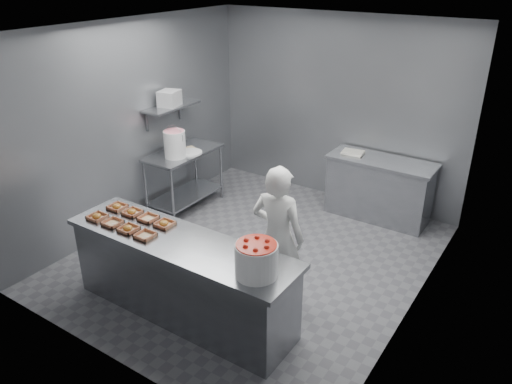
{
  "coord_description": "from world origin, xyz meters",
  "views": [
    {
      "loc": [
        3.03,
        -4.53,
        3.46
      ],
      "look_at": [
        0.16,
        -0.2,
        1.03
      ],
      "focal_mm": 35.0,
      "sensor_mm": 36.0,
      "label": 1
    }
  ],
  "objects_px": {
    "tray_0": "(97,217)",
    "tray_1": "(113,223)",
    "service_counter": "(182,277)",
    "glaze_bucket": "(175,143)",
    "tray_4": "(117,207)",
    "tray_6": "(148,218)",
    "back_counter": "(379,189)",
    "tray_7": "(164,224)",
    "tray_3": "(145,235)",
    "strawberry_tub": "(256,259)",
    "tray_2": "(128,229)",
    "appliance": "(169,98)",
    "prep_table": "(184,171)",
    "tray_5": "(132,212)",
    "worker": "(278,237)"
  },
  "relations": [
    {
      "from": "tray_0",
      "to": "tray_1",
      "type": "bearing_deg",
      "value": 0.0
    },
    {
      "from": "service_counter",
      "to": "glaze_bucket",
      "type": "height_order",
      "value": "glaze_bucket"
    },
    {
      "from": "tray_4",
      "to": "tray_6",
      "type": "xyz_separation_m",
      "value": [
        0.48,
        0.0,
        -0.0
      ]
    },
    {
      "from": "service_counter",
      "to": "back_counter",
      "type": "relative_size",
      "value": 1.73
    },
    {
      "from": "service_counter",
      "to": "tray_7",
      "type": "relative_size",
      "value": 13.88
    },
    {
      "from": "tray_3",
      "to": "back_counter",
      "type": "bearing_deg",
      "value": 70.09
    },
    {
      "from": "tray_7",
      "to": "strawberry_tub",
      "type": "xyz_separation_m",
      "value": [
        1.31,
        -0.22,
        0.15
      ]
    },
    {
      "from": "tray_2",
      "to": "appliance",
      "type": "xyz_separation_m",
      "value": [
        -1.25,
        2.07,
        0.75
      ]
    },
    {
      "from": "prep_table",
      "to": "tray_2",
      "type": "relative_size",
      "value": 6.4
    },
    {
      "from": "strawberry_tub",
      "to": "appliance",
      "type": "height_order",
      "value": "appliance"
    },
    {
      "from": "tray_0",
      "to": "tray_5",
      "type": "bearing_deg",
      "value": 49.94
    },
    {
      "from": "back_counter",
      "to": "tray_6",
      "type": "distance_m",
      "value": 3.47
    },
    {
      "from": "prep_table",
      "to": "worker",
      "type": "bearing_deg",
      "value": -27.05
    },
    {
      "from": "service_counter",
      "to": "tray_3",
      "type": "bearing_deg",
      "value": -156.54
    },
    {
      "from": "tray_2",
      "to": "tray_7",
      "type": "relative_size",
      "value": 1.0
    },
    {
      "from": "tray_5",
      "to": "tray_6",
      "type": "xyz_separation_m",
      "value": [
        0.24,
        0.0,
        -0.0
      ]
    },
    {
      "from": "tray_1",
      "to": "tray_2",
      "type": "relative_size",
      "value": 1.0
    },
    {
      "from": "tray_1",
      "to": "tray_6",
      "type": "bearing_deg",
      "value": 49.94
    },
    {
      "from": "back_counter",
      "to": "tray_7",
      "type": "relative_size",
      "value": 8.01
    },
    {
      "from": "prep_table",
      "to": "tray_7",
      "type": "distance_m",
      "value": 2.26
    },
    {
      "from": "prep_table",
      "to": "glaze_bucket",
      "type": "distance_m",
      "value": 0.56
    },
    {
      "from": "service_counter",
      "to": "tray_4",
      "type": "xyz_separation_m",
      "value": [
        -1.05,
        0.14,
        0.47
      ]
    },
    {
      "from": "tray_2",
      "to": "tray_6",
      "type": "bearing_deg",
      "value": 89.39
    },
    {
      "from": "tray_0",
      "to": "tray_3",
      "type": "xyz_separation_m",
      "value": [
        0.72,
        0.0,
        -0.0
      ]
    },
    {
      "from": "service_counter",
      "to": "tray_2",
      "type": "bearing_deg",
      "value": -165.99
    },
    {
      "from": "tray_0",
      "to": "glaze_bucket",
      "type": "distance_m",
      "value": 1.96
    },
    {
      "from": "back_counter",
      "to": "tray_0",
      "type": "xyz_separation_m",
      "value": [
        -1.95,
        -3.39,
        0.47
      ]
    },
    {
      "from": "back_counter",
      "to": "tray_6",
      "type": "bearing_deg",
      "value": -115.3
    },
    {
      "from": "tray_0",
      "to": "tray_4",
      "type": "bearing_deg",
      "value": 90.0
    },
    {
      "from": "tray_1",
      "to": "strawberry_tub",
      "type": "height_order",
      "value": "strawberry_tub"
    },
    {
      "from": "service_counter",
      "to": "worker",
      "type": "distance_m",
      "value": 1.08
    },
    {
      "from": "tray_0",
      "to": "tray_5",
      "type": "height_order",
      "value": "same"
    },
    {
      "from": "tray_6",
      "to": "tray_7",
      "type": "distance_m",
      "value": 0.24
    },
    {
      "from": "tray_3",
      "to": "tray_6",
      "type": "height_order",
      "value": "same"
    },
    {
      "from": "tray_1",
      "to": "tray_7",
      "type": "distance_m",
      "value": 0.56
    },
    {
      "from": "prep_table",
      "to": "tray_3",
      "type": "height_order",
      "value": "tray_3"
    },
    {
      "from": "tray_2",
      "to": "tray_5",
      "type": "xyz_separation_m",
      "value": [
        -0.24,
        0.29,
        0.0
      ]
    },
    {
      "from": "tray_5",
      "to": "appliance",
      "type": "relative_size",
      "value": 0.64
    },
    {
      "from": "strawberry_tub",
      "to": "tray_5",
      "type": "bearing_deg",
      "value": 173.06
    },
    {
      "from": "tray_7",
      "to": "tray_2",
      "type": "bearing_deg",
      "value": -130.06
    },
    {
      "from": "tray_5",
      "to": "tray_3",
      "type": "bearing_deg",
      "value": -30.57
    },
    {
      "from": "tray_1",
      "to": "worker",
      "type": "xyz_separation_m",
      "value": [
        1.51,
        0.89,
        -0.12
      ]
    },
    {
      "from": "tray_1",
      "to": "tray_7",
      "type": "relative_size",
      "value": 1.0
    },
    {
      "from": "service_counter",
      "to": "tray_1",
      "type": "height_order",
      "value": "tray_1"
    },
    {
      "from": "tray_6",
      "to": "worker",
      "type": "distance_m",
      "value": 1.41
    },
    {
      "from": "service_counter",
      "to": "appliance",
      "type": "bearing_deg",
      "value": 133.37
    },
    {
      "from": "tray_5",
      "to": "worker",
      "type": "bearing_deg",
      "value": 21.78
    },
    {
      "from": "back_counter",
      "to": "prep_table",
      "type": "bearing_deg",
      "value": -152.99
    },
    {
      "from": "tray_3",
      "to": "tray_5",
      "type": "distance_m",
      "value": 0.56
    },
    {
      "from": "tray_4",
      "to": "tray_6",
      "type": "relative_size",
      "value": 1.0
    }
  ]
}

